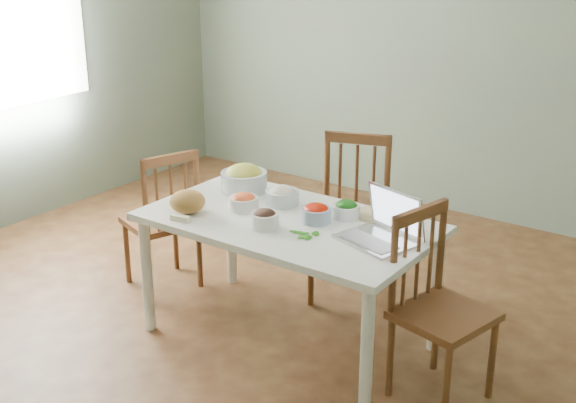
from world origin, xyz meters
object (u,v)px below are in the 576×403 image
Objects in this scene: chair_left at (161,218)px; bowl_squash at (244,178)px; chair_right at (445,311)px; bread_boule at (188,201)px; dining_table at (288,281)px; chair_far at (349,221)px; laptop at (375,219)px.

chair_left is 0.67m from bowl_squash.
chair_right is at bearing 106.02° from chair_left.
bowl_squash is at bearing 85.99° from bread_boule.
chair_left is at bearing -167.27° from bowl_squash.
dining_table is 0.67m from bowl_squash.
chair_far reaches higher than bread_boule.
chair_left is at bearing -171.48° from chair_far.
bowl_squash is at bearing -157.66° from chair_far.
bowl_squash reaches higher than dining_table.
dining_table is 0.92m from chair_right.
chair_far reaches higher than dining_table.
chair_right is 3.49× the size of bowl_squash.
laptop is (1.01, 0.22, 0.06)m from bread_boule.
dining_table is at bearing 24.53° from bread_boule.
chair_left is at bearing 100.06° from chair_right.
dining_table is 0.64m from chair_far.
bread_boule is (-1.41, -0.21, 0.31)m from chair_right.
chair_right is 1.45m from bread_boule.
dining_table is 1.53× the size of chair_far.
bowl_squash is (-1.37, 0.23, 0.32)m from chair_right.
bread_boule is at bearing 111.68° from chair_right.
chair_far is at bearing 89.88° from dining_table.
chair_right reaches higher than chair_left.
bowl_squash is (0.57, 0.13, 0.34)m from chair_left.
chair_left is 3.39× the size of bowl_squash.
chair_far is 1.09× the size of chair_left.
laptop is (0.51, -0.01, 0.48)m from dining_table.
bowl_squash is at bearing 93.55° from chair_right.
laptop reaches higher than chair_left.
chair_right is 1.43m from bowl_squash.
dining_table is at bearing -24.99° from bowl_squash.
dining_table is 0.69m from bread_boule.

